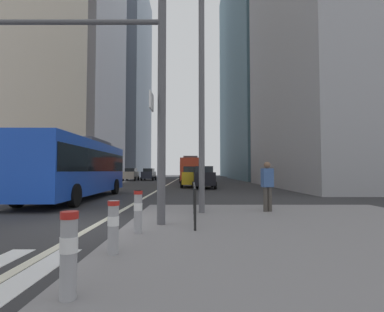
{
  "coord_description": "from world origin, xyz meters",
  "views": [
    {
      "loc": [
        2.73,
        -8.3,
        1.54
      ],
      "look_at": [
        2.81,
        26.91,
        3.3
      ],
      "focal_mm": 27.85,
      "sensor_mm": 36.0,
      "label": 1
    }
  ],
  "objects_px": {
    "car_receding_far": "(203,177)",
    "bollard_right": "(137,210)",
    "pedestrian_waiting": "(267,184)",
    "city_bus_red_distant": "(193,169)",
    "city_bus_blue_oncoming": "(77,165)",
    "car_oncoming_mid": "(148,174)",
    "street_lamp_post": "(201,62)",
    "car_oncoming_far": "(130,174)",
    "car_receding_near": "(191,177)",
    "city_bus_red_receding": "(189,169)",
    "bollard_front": "(68,250)",
    "traffic_signal_gantry": "(94,76)",
    "bollard_left": "(112,224)"
  },
  "relations": [
    {
      "from": "bollard_left",
      "to": "pedestrian_waiting",
      "type": "height_order",
      "value": "pedestrian_waiting"
    },
    {
      "from": "city_bus_blue_oncoming",
      "to": "car_receding_near",
      "type": "xyz_separation_m",
      "value": [
        6.18,
        11.88,
        -0.85
      ]
    },
    {
      "from": "city_bus_blue_oncoming",
      "to": "bollard_front",
      "type": "xyz_separation_m",
      "value": [
        4.88,
        -12.91,
        -1.16
      ]
    },
    {
      "from": "pedestrian_waiting",
      "to": "bollard_left",
      "type": "bearing_deg",
      "value": -126.94
    },
    {
      "from": "city_bus_blue_oncoming",
      "to": "city_bus_red_distant",
      "type": "bearing_deg",
      "value": 80.88
    },
    {
      "from": "city_bus_blue_oncoming",
      "to": "street_lamp_post",
      "type": "relative_size",
      "value": 1.39
    },
    {
      "from": "bollard_front",
      "to": "car_oncoming_far",
      "type": "bearing_deg",
      "value": 100.74
    },
    {
      "from": "city_bus_red_distant",
      "to": "pedestrian_waiting",
      "type": "distance_m",
      "value": 46.29
    },
    {
      "from": "city_bus_blue_oncoming",
      "to": "city_bus_red_receding",
      "type": "relative_size",
      "value": 0.97
    },
    {
      "from": "city_bus_blue_oncoming",
      "to": "bollard_left",
      "type": "height_order",
      "value": "city_bus_blue_oncoming"
    },
    {
      "from": "bollard_front",
      "to": "pedestrian_waiting",
      "type": "distance_m",
      "value": 8.04
    },
    {
      "from": "car_oncoming_mid",
      "to": "street_lamp_post",
      "type": "height_order",
      "value": "street_lamp_post"
    },
    {
      "from": "traffic_signal_gantry",
      "to": "bollard_left",
      "type": "xyz_separation_m",
      "value": [
        1.27,
        -2.75,
        -3.43
      ]
    },
    {
      "from": "car_receding_far",
      "to": "car_receding_near",
      "type": "bearing_deg",
      "value": 122.63
    },
    {
      "from": "car_oncoming_mid",
      "to": "street_lamp_post",
      "type": "bearing_deg",
      "value": -79.15
    },
    {
      "from": "city_bus_blue_oncoming",
      "to": "traffic_signal_gantry",
      "type": "bearing_deg",
      "value": -66.57
    },
    {
      "from": "street_lamp_post",
      "to": "car_receding_near",
      "type": "bearing_deg",
      "value": 91.19
    },
    {
      "from": "traffic_signal_gantry",
      "to": "bollard_front",
      "type": "relative_size",
      "value": 6.33
    },
    {
      "from": "city_bus_red_receding",
      "to": "bollard_left",
      "type": "distance_m",
      "value": 35.37
    },
    {
      "from": "car_oncoming_far",
      "to": "street_lamp_post",
      "type": "relative_size",
      "value": 0.51
    },
    {
      "from": "bollard_right",
      "to": "city_bus_red_receding",
      "type": "bearing_deg",
      "value": 88.39
    },
    {
      "from": "city_bus_red_distant",
      "to": "car_oncoming_far",
      "type": "xyz_separation_m",
      "value": [
        -9.79,
        -9.91,
        -0.85
      ]
    },
    {
      "from": "bollard_left",
      "to": "car_receding_near",
      "type": "bearing_deg",
      "value": 86.82
    },
    {
      "from": "pedestrian_waiting",
      "to": "city_bus_red_distant",
      "type": "bearing_deg",
      "value": 92.93
    },
    {
      "from": "traffic_signal_gantry",
      "to": "pedestrian_waiting",
      "type": "distance_m",
      "value": 6.48
    },
    {
      "from": "car_oncoming_mid",
      "to": "bollard_left",
      "type": "relative_size",
      "value": 4.85
    },
    {
      "from": "car_oncoming_mid",
      "to": "bollard_left",
      "type": "xyz_separation_m",
      "value": [
        5.75,
        -43.62,
        -0.34
      ]
    },
    {
      "from": "car_receding_near",
      "to": "car_oncoming_far",
      "type": "xyz_separation_m",
      "value": [
        -9.51,
        18.52,
        -0.0
      ]
    },
    {
      "from": "car_receding_near",
      "to": "pedestrian_waiting",
      "type": "relative_size",
      "value": 2.55
    },
    {
      "from": "bollard_left",
      "to": "city_bus_red_receding",
      "type": "bearing_deg",
      "value": 88.28
    },
    {
      "from": "city_bus_blue_oncoming",
      "to": "car_oncoming_mid",
      "type": "distance_m",
      "value": 32.5
    },
    {
      "from": "city_bus_red_receding",
      "to": "car_oncoming_far",
      "type": "bearing_deg",
      "value": 146.28
    },
    {
      "from": "car_oncoming_mid",
      "to": "car_receding_far",
      "type": "bearing_deg",
      "value": -70.03
    },
    {
      "from": "car_oncoming_far",
      "to": "pedestrian_waiting",
      "type": "height_order",
      "value": "car_oncoming_far"
    },
    {
      "from": "bollard_right",
      "to": "city_bus_blue_oncoming",
      "type": "bearing_deg",
      "value": 117.9
    },
    {
      "from": "bollard_left",
      "to": "street_lamp_post",
      "type": "bearing_deg",
      "value": 71.58
    },
    {
      "from": "car_oncoming_mid",
      "to": "traffic_signal_gantry",
      "type": "bearing_deg",
      "value": -83.74
    },
    {
      "from": "car_oncoming_mid",
      "to": "car_oncoming_far",
      "type": "height_order",
      "value": "same"
    },
    {
      "from": "street_lamp_post",
      "to": "bollard_front",
      "type": "relative_size",
      "value": 8.44
    },
    {
      "from": "car_oncoming_far",
      "to": "traffic_signal_gantry",
      "type": "distance_m",
      "value": 39.53
    },
    {
      "from": "street_lamp_post",
      "to": "car_oncoming_mid",
      "type": "bearing_deg",
      "value": 100.85
    },
    {
      "from": "traffic_signal_gantry",
      "to": "pedestrian_waiting",
      "type": "height_order",
      "value": "traffic_signal_gantry"
    },
    {
      "from": "car_oncoming_far",
      "to": "street_lamp_post",
      "type": "distance_m",
      "value": 38.12
    },
    {
      "from": "car_oncoming_far",
      "to": "pedestrian_waiting",
      "type": "xyz_separation_m",
      "value": [
        12.16,
        -36.31,
        0.11
      ]
    },
    {
      "from": "city_bus_blue_oncoming",
      "to": "car_receding_far",
      "type": "bearing_deg",
      "value": 54.7
    },
    {
      "from": "traffic_signal_gantry",
      "to": "street_lamp_post",
      "type": "relative_size",
      "value": 0.75
    },
    {
      "from": "car_receding_near",
      "to": "bollard_front",
      "type": "relative_size",
      "value": 4.6
    },
    {
      "from": "car_receding_near",
      "to": "car_oncoming_far",
      "type": "relative_size",
      "value": 1.07
    },
    {
      "from": "car_receding_far",
      "to": "bollard_left",
      "type": "bearing_deg",
      "value": -96.24
    },
    {
      "from": "car_receding_far",
      "to": "bollard_right",
      "type": "height_order",
      "value": "car_receding_far"
    }
  ]
}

